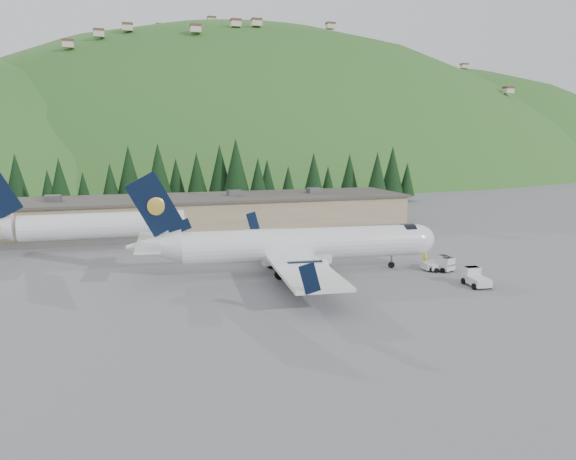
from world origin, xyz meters
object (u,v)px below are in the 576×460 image
at_px(airliner, 295,246).
at_px(second_airliner, 82,225).
at_px(baggage_tug_b, 443,265).
at_px(terminal_building, 207,211).
at_px(baggage_tug_a, 438,264).
at_px(baggage_tug_c, 475,278).
at_px(ramp_worker, 425,256).
at_px(baggage_tug_d, 442,264).

height_order(airliner, second_airliner, airliner).
distance_m(baggage_tug_b, terminal_building, 46.84).
bearing_deg(baggage_tug_a, baggage_tug_c, -91.31).
bearing_deg(baggage_tug_b, ramp_worker, 88.74).
distance_m(airliner, terminal_building, 38.11).
height_order(airliner, baggage_tug_d, airliner).
xyz_separation_m(baggage_tug_b, baggage_tug_d, (-0.13, -0.09, 0.05)).
bearing_deg(second_airliner, baggage_tug_b, -32.46).
bearing_deg(baggage_tug_a, baggage_tug_b, -53.09).
relative_size(airliner, baggage_tug_b, 12.09).
distance_m(airliner, baggage_tug_b, 17.50).
height_order(baggage_tug_a, terminal_building, terminal_building).
bearing_deg(baggage_tug_d, terminal_building, -174.86).
xyz_separation_m(baggage_tug_a, baggage_tug_c, (-0.14, -7.30, 0.06)).
xyz_separation_m(baggage_tug_a, ramp_worker, (0.43, 3.69, 0.18)).
distance_m(second_airliner, baggage_tug_d, 48.29).
relative_size(terminal_building, ramp_worker, 38.25).
bearing_deg(second_airliner, baggage_tug_d, -32.63).
bearing_deg(baggage_tug_b, baggage_tug_a, 127.55).
distance_m(baggage_tug_a, baggage_tug_d, 0.53).
height_order(baggage_tug_a, baggage_tug_d, baggage_tug_d).
xyz_separation_m(baggage_tug_c, terminal_building, (-20.38, 48.80, 1.81)).
relative_size(baggage_tug_b, ramp_worker, 1.60).
bearing_deg(terminal_building, baggage_tug_d, -63.77).
distance_m(airliner, baggage_tug_c, 19.83).
xyz_separation_m(baggage_tug_b, ramp_worker, (0.12, 4.10, 0.22)).
distance_m(baggage_tug_b, baggage_tug_c, 6.90).
bearing_deg(baggage_tug_b, second_airliner, 147.96).
distance_m(airliner, second_airliner, 32.41).
bearing_deg(ramp_worker, baggage_tug_a, 68.44).
xyz_separation_m(terminal_building, baggage_tug_d, (20.70, -42.00, -1.87)).
xyz_separation_m(airliner, baggage_tug_d, (16.73, -4.10, -2.41)).
xyz_separation_m(baggage_tug_a, terminal_building, (-20.51, 41.50, 1.87)).
xyz_separation_m(terminal_building, ramp_worker, (20.95, -37.81, -1.69)).
relative_size(second_airliner, baggage_tug_d, 7.80).
bearing_deg(ramp_worker, airliner, -14.58).
distance_m(baggage_tug_c, terminal_building, 52.91).
xyz_separation_m(second_airliner, baggage_tug_b, (40.74, -25.91, -2.62)).
bearing_deg(ramp_worker, baggage_tug_c, 72.13).
bearing_deg(baggage_tug_b, baggage_tug_d, -144.17).
bearing_deg(baggage_tug_c, second_airliner, 57.74).
relative_size(baggage_tug_c, baggage_tug_d, 1.02).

